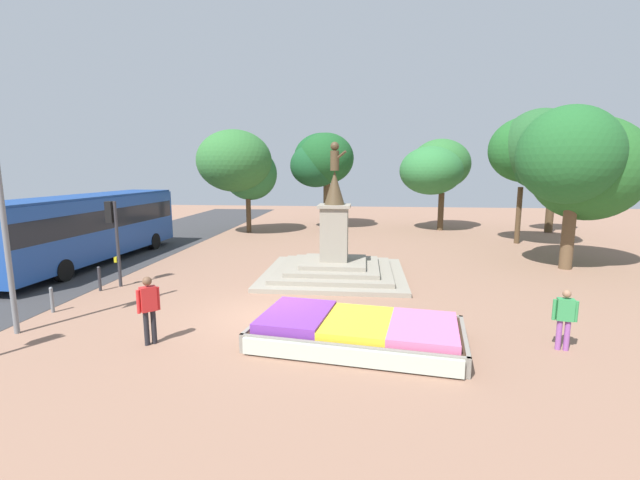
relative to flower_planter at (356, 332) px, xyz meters
name	(u,v)px	position (x,y,z in m)	size (l,w,h in m)	color
ground_plane	(271,316)	(-2.60, 1.74, -0.31)	(78.67, 78.67, 0.00)	#8C6651
flower_planter	(356,332)	(0.00, 0.00, 0.00)	(5.70, 3.63, 0.69)	#38281C
statue_monument	(334,258)	(-1.06, 6.98, 0.44)	(5.82, 5.82, 5.52)	gray
traffic_light_mid_block	(113,228)	(-9.18, 4.47, 1.95)	(0.41, 0.30, 3.26)	#2D2D33
banner_pole	(0,197)	(-9.23, -0.34, 3.41)	(0.14, 0.73, 6.97)	slate
city_bus	(88,225)	(-12.75, 8.21, 1.55)	(2.76, 11.85, 3.23)	#1E4799
pedestrian_with_handbag	(149,305)	(-5.22, -0.62, 0.73)	(0.44, 0.42, 1.78)	black
pedestrian_near_planter	(565,316)	(5.10, 0.10, 0.57)	(0.56, 0.29, 1.54)	#8C4C99
kerb_bollard_mid_b	(52,299)	(-9.49, 1.41, 0.12)	(0.11, 0.11, 0.82)	slate
kerb_bollard_north	(99,278)	(-9.48, 3.83, 0.17)	(0.12, 0.12, 0.92)	#2D2D33
park_tree_far_left	(240,166)	(-8.37, 18.49, 4.37)	(5.10, 5.81, 7.06)	#4C3823
park_tree_behind_statue	(537,151)	(9.95, 15.55, 5.15)	(4.94, 4.60, 7.81)	#4C3823
park_tree_far_right	(322,160)	(-3.04, 21.85, 4.82)	(4.67, 5.54, 7.19)	brown
park_tree_street_side	(436,167)	(5.30, 21.77, 4.25)	(5.24, 5.89, 6.64)	#4C3823
park_tree_mid_canopy	(581,164)	(9.65, 9.74, 4.35)	(6.07, 5.72, 7.10)	brown
park_tree_distant	(552,172)	(13.35, 21.71, 3.90)	(3.54, 3.31, 5.78)	#4C3823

